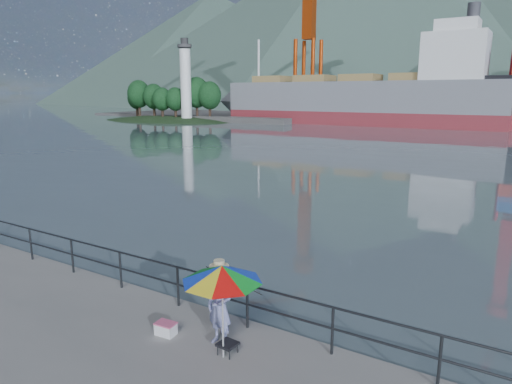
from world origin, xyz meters
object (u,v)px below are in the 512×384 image
(beach_umbrella, at_px, (222,274))
(bulk_carrier, at_px, (368,99))
(fisherman, at_px, (220,306))
(cooler_bag, at_px, (166,329))

(beach_umbrella, distance_m, bulk_carrier, 73.45)
(fisherman, bearing_deg, bulk_carrier, 115.22)
(cooler_bag, bearing_deg, beach_umbrella, -6.60)
(beach_umbrella, height_order, bulk_carrier, bulk_carrier)
(bulk_carrier, bearing_deg, fisherman, -73.87)
(fisherman, relative_size, cooler_bag, 4.02)
(beach_umbrella, xyz_separation_m, bulk_carrier, (-20.60, 70.46, 2.45))
(fisherman, xyz_separation_m, bulk_carrier, (-20.27, 70.11, 3.35))
(fisherman, bearing_deg, beach_umbrella, -38.07)
(cooler_bag, bearing_deg, fisherman, 9.34)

